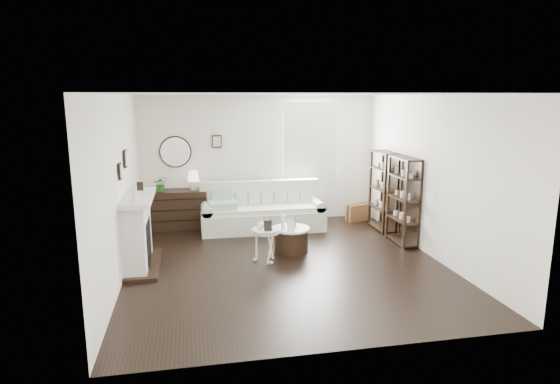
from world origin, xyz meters
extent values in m
plane|color=black|center=(0.00, 0.00, 0.00)|extent=(5.50, 5.50, 0.00)
plane|color=white|center=(0.00, 0.00, 2.70)|extent=(5.50, 5.50, 0.00)
plane|color=white|center=(0.00, 2.75, 1.35)|extent=(5.00, 0.00, 5.00)
plane|color=white|center=(0.00, -2.75, 1.35)|extent=(5.00, 0.00, 5.00)
plane|color=white|center=(-2.50, 0.00, 1.35)|extent=(0.00, 5.50, 5.50)
plane|color=white|center=(2.50, 0.00, 1.35)|extent=(0.00, 5.50, 5.50)
cube|color=white|center=(1.10, 2.73, 1.60)|extent=(1.00, 0.02, 1.80)
cube|color=silver|center=(1.10, 2.67, 1.60)|extent=(1.15, 0.02, 1.90)
cylinder|color=silver|center=(-1.75, 2.72, 1.55)|extent=(0.60, 0.03, 0.60)
cube|color=black|center=(-0.90, 2.72, 1.75)|extent=(0.20, 0.03, 0.26)
cube|color=silver|center=(-2.33, 0.30, 0.55)|extent=(0.34, 1.20, 1.10)
cube|color=black|center=(-2.30, 0.30, 0.40)|extent=(0.30, 0.65, 0.70)
cube|color=silver|center=(-2.28, 0.30, 1.12)|extent=(0.44, 1.35, 0.08)
cube|color=black|center=(-2.25, 0.30, 0.03)|extent=(0.50, 1.40, 0.05)
cylinder|color=beige|center=(-2.28, -0.15, 1.27)|extent=(0.08, 0.08, 0.22)
cube|color=black|center=(-2.28, 0.70, 1.23)|extent=(0.10, 0.03, 0.14)
cube|color=black|center=(-2.47, -0.05, 1.60)|extent=(0.03, 0.18, 0.24)
cube|color=black|center=(-2.47, 0.60, 1.70)|extent=(0.03, 0.22, 0.28)
cube|color=black|center=(2.33, 1.55, 0.80)|extent=(0.30, 0.80, 1.60)
cylinder|color=beige|center=(2.31, 1.30, 0.52)|extent=(0.08, 0.08, 0.11)
cylinder|color=beige|center=(2.31, 1.55, 0.52)|extent=(0.08, 0.08, 0.11)
cylinder|color=beige|center=(2.31, 1.80, 0.52)|extent=(0.08, 0.08, 0.11)
cylinder|color=beige|center=(2.31, 1.30, 0.92)|extent=(0.08, 0.08, 0.11)
cylinder|color=beige|center=(2.31, 1.55, 0.92)|extent=(0.08, 0.08, 0.11)
cylinder|color=beige|center=(2.31, 1.80, 0.92)|extent=(0.08, 0.08, 0.11)
cylinder|color=beige|center=(2.31, 1.30, 1.32)|extent=(0.08, 0.08, 0.11)
cylinder|color=beige|center=(2.31, 1.55, 1.32)|extent=(0.08, 0.08, 0.11)
cylinder|color=beige|center=(2.31, 1.80, 1.32)|extent=(0.08, 0.08, 0.11)
cube|color=black|center=(2.33, 0.65, 0.80)|extent=(0.30, 0.80, 1.60)
cylinder|color=beige|center=(2.31, 0.40, 0.52)|extent=(0.08, 0.08, 0.11)
cylinder|color=beige|center=(2.31, 0.65, 0.52)|extent=(0.08, 0.08, 0.11)
cylinder|color=beige|center=(2.31, 0.90, 0.52)|extent=(0.08, 0.08, 0.11)
cylinder|color=beige|center=(2.31, 0.40, 0.92)|extent=(0.08, 0.08, 0.11)
cylinder|color=beige|center=(2.31, 0.65, 0.92)|extent=(0.08, 0.08, 0.11)
cylinder|color=beige|center=(2.31, 0.90, 0.92)|extent=(0.08, 0.08, 0.11)
cylinder|color=beige|center=(2.31, 0.40, 1.32)|extent=(0.08, 0.08, 0.11)
cylinder|color=beige|center=(2.31, 0.65, 1.32)|extent=(0.08, 0.08, 0.11)
cylinder|color=beige|center=(2.31, 0.90, 1.32)|extent=(0.08, 0.08, 0.11)
cube|color=beige|center=(-0.06, 2.00, 0.20)|extent=(2.47, 0.86, 0.40)
cube|color=beige|center=(-0.06, 1.97, 0.45)|extent=(2.14, 0.68, 0.10)
cube|color=beige|center=(-0.06, 2.33, 0.58)|extent=(2.47, 0.19, 0.76)
cube|color=beige|center=(-1.18, 2.00, 0.25)|extent=(0.21, 0.81, 0.49)
cube|color=beige|center=(1.06, 2.00, 0.25)|extent=(0.21, 0.81, 0.49)
cube|color=#227F61|center=(-0.87, 1.95, 0.56)|extent=(0.56, 0.46, 0.14)
cube|color=brown|center=(2.10, 2.30, 0.19)|extent=(0.59, 0.35, 0.37)
cube|color=black|center=(-1.75, 2.47, 0.40)|extent=(1.19, 0.50, 0.79)
cube|color=black|center=(-1.75, 2.21, 0.22)|extent=(1.14, 0.01, 0.02)
cube|color=black|center=(-1.75, 2.21, 0.44)|extent=(1.14, 0.01, 0.02)
cube|color=black|center=(-1.75, 2.21, 0.65)|extent=(1.14, 0.01, 0.01)
imported|color=#1B5418|center=(-2.05, 2.42, 0.95)|extent=(0.29, 0.25, 0.31)
cylinder|color=black|center=(0.21, 0.52, 0.20)|extent=(0.58, 0.58, 0.41)
cylinder|color=beige|center=(0.21, 0.52, 0.42)|extent=(0.64, 0.64, 0.04)
cylinder|color=silver|center=(-0.30, 0.15, 0.54)|extent=(0.45, 0.45, 0.03)
cylinder|color=silver|center=(-0.30, 0.15, 0.50)|extent=(0.46, 0.46, 0.02)
cylinder|color=silver|center=(-0.30, 0.15, 0.26)|extent=(0.04, 0.04, 0.52)
cylinder|color=silver|center=(0.05, 0.45, 0.60)|extent=(0.07, 0.07, 0.31)
cube|color=silver|center=(0.17, 0.36, 0.53)|extent=(0.14, 0.07, 0.18)
cube|color=black|center=(-0.28, 0.03, 0.64)|extent=(0.13, 0.05, 0.17)
camera|label=1|loc=(-1.47, -7.09, 2.66)|focal=30.00mm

